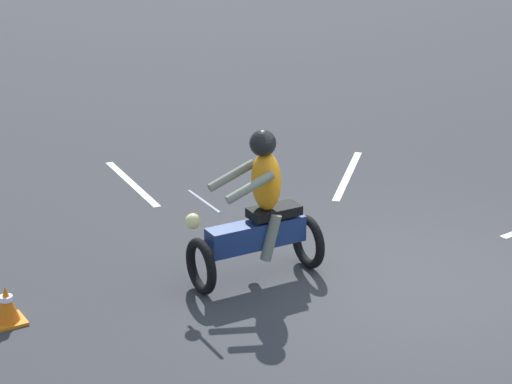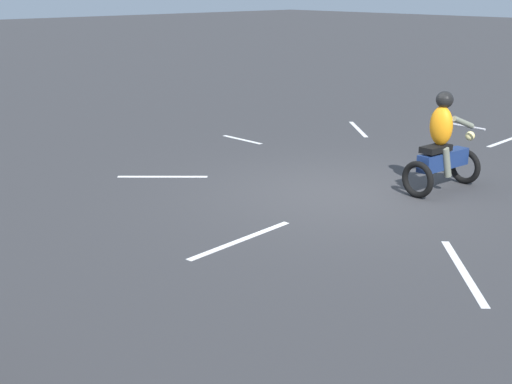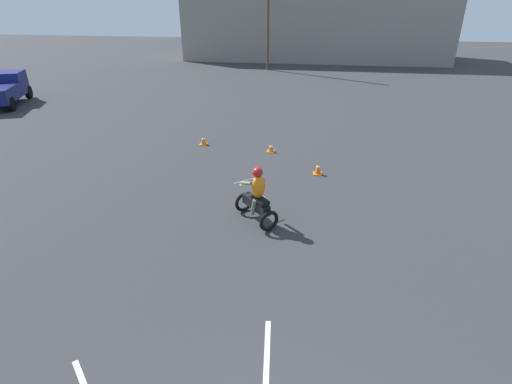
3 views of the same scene
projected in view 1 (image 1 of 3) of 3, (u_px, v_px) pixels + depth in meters
ground_plane at (418, 286)px, 10.54m from camera, size 120.00×120.00×0.00m
motorcycle_rider_foreground at (259, 216)px, 10.44m from camera, size 0.70×1.52×1.66m
traffic_cone_near_right at (7, 305)px, 9.70m from camera, size 0.32×0.32×0.39m
lane_stripe_nw at (348, 175)px, 13.75m from camera, size 1.50×1.51×0.01m
lane_stripe_w at (132, 183)px, 13.45m from camera, size 1.93×0.27×0.01m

